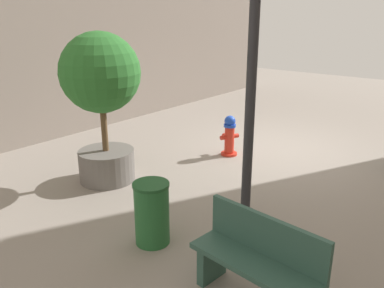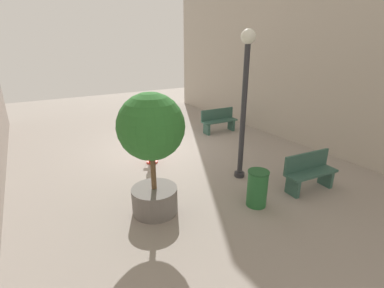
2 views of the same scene
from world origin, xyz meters
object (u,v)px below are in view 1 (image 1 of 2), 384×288
object	(u,v)px
fire_hydrant	(229,135)
street_lamp	(253,55)
bench_far	(257,261)
trash_bin	(152,213)
planter_tree	(101,90)

from	to	relation	value
fire_hydrant	street_lamp	xyz separation A→B (m)	(-1.72, 2.14, 1.95)
bench_far	trash_bin	xyz separation A→B (m)	(1.63, -0.11, -0.05)
planter_tree	trash_bin	distance (m)	2.61
bench_far	trash_bin	distance (m)	1.64
bench_far	trash_bin	size ratio (longest dim) A/B	1.70
street_lamp	planter_tree	bearing A→B (deg)	7.70
planter_tree	street_lamp	distance (m)	2.83
planter_tree	trash_bin	size ratio (longest dim) A/B	3.09
fire_hydrant	street_lamp	bearing A→B (deg)	128.85
fire_hydrant	planter_tree	distance (m)	2.95
fire_hydrant	planter_tree	xyz separation A→B (m)	(0.99, 2.50, 1.22)
fire_hydrant	trash_bin	size ratio (longest dim) A/B	1.02
planter_tree	trash_bin	bearing A→B (deg)	155.36
fire_hydrant	planter_tree	bearing A→B (deg)	68.47
fire_hydrant	trash_bin	xyz separation A→B (m)	(-1.10, 3.46, -0.01)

